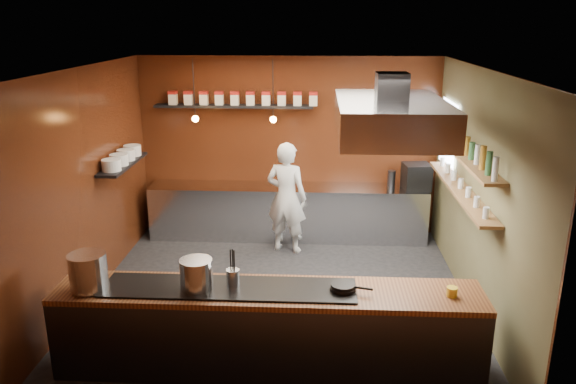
# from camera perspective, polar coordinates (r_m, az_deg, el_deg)

# --- Properties ---
(floor) EXTENTS (5.00, 5.00, 0.00)m
(floor) POSITION_cam_1_polar(r_m,az_deg,el_deg) (7.66, -0.90, -10.58)
(floor) COLOR black
(floor) RESTS_ON ground
(back_wall) EXTENTS (5.00, 0.00, 5.00)m
(back_wall) POSITION_cam_1_polar(r_m,az_deg,el_deg) (9.50, 0.11, 4.61)
(back_wall) COLOR black
(back_wall) RESTS_ON ground
(left_wall) EXTENTS (0.00, 5.00, 5.00)m
(left_wall) POSITION_cam_1_polar(r_m,az_deg,el_deg) (7.68, -19.92, 0.50)
(left_wall) COLOR black
(left_wall) RESTS_ON ground
(right_wall) EXTENTS (0.00, 5.00, 5.00)m
(right_wall) POSITION_cam_1_polar(r_m,az_deg,el_deg) (7.35, 18.87, -0.10)
(right_wall) COLOR brown
(right_wall) RESTS_ON ground
(ceiling) EXTENTS (5.00, 5.00, 0.00)m
(ceiling) POSITION_cam_1_polar(r_m,az_deg,el_deg) (6.80, -1.02, 12.39)
(ceiling) COLOR silver
(ceiling) RESTS_ON back_wall
(window_pane) EXTENTS (0.00, 1.00, 1.00)m
(window_pane) POSITION_cam_1_polar(r_m,az_deg,el_deg) (8.84, 15.96, 5.65)
(window_pane) COLOR white
(window_pane) RESTS_ON right_wall
(prep_counter) EXTENTS (4.60, 0.65, 0.90)m
(prep_counter) POSITION_cam_1_polar(r_m,az_deg,el_deg) (9.47, -0.00, -2.03)
(prep_counter) COLOR silver
(prep_counter) RESTS_ON floor
(pass_counter) EXTENTS (4.40, 0.72, 0.94)m
(pass_counter) POSITION_cam_1_polar(r_m,az_deg,el_deg) (6.04, -2.04, -13.72)
(pass_counter) COLOR #38383D
(pass_counter) RESTS_ON floor
(tin_shelf) EXTENTS (2.60, 0.26, 0.04)m
(tin_shelf) POSITION_cam_1_polar(r_m,az_deg,el_deg) (9.33, -5.53, 8.67)
(tin_shelf) COLOR black
(tin_shelf) RESTS_ON back_wall
(plate_shelf) EXTENTS (0.30, 1.40, 0.04)m
(plate_shelf) POSITION_cam_1_polar(r_m,az_deg,el_deg) (8.50, -16.42, 2.75)
(plate_shelf) COLOR black
(plate_shelf) RESTS_ON left_wall
(bottle_shelf_upper) EXTENTS (0.26, 2.80, 0.04)m
(bottle_shelf_upper) POSITION_cam_1_polar(r_m,az_deg,el_deg) (7.48, 17.41, 3.67)
(bottle_shelf_upper) COLOR brown
(bottle_shelf_upper) RESTS_ON right_wall
(bottle_shelf_lower) EXTENTS (0.26, 2.80, 0.04)m
(bottle_shelf_lower) POSITION_cam_1_polar(r_m,az_deg,el_deg) (7.60, 17.10, 0.23)
(bottle_shelf_lower) COLOR brown
(bottle_shelf_lower) RESTS_ON right_wall
(extractor_hood) EXTENTS (1.20, 2.00, 0.72)m
(extractor_hood) POSITION_cam_1_polar(r_m,az_deg,el_deg) (6.50, 10.35, 7.50)
(extractor_hood) COLOR #38383D
(extractor_hood) RESTS_ON ceiling
(pendant_left) EXTENTS (0.10, 0.10, 0.95)m
(pendant_left) POSITION_cam_1_polar(r_m,az_deg,el_deg) (8.78, -9.41, 7.68)
(pendant_left) COLOR black
(pendant_left) RESTS_ON ceiling
(pendant_right) EXTENTS (0.10, 0.10, 0.95)m
(pendant_right) POSITION_cam_1_polar(r_m,az_deg,el_deg) (8.61, -1.51, 7.71)
(pendant_right) COLOR black
(pendant_right) RESTS_ON ceiling
(storage_tins) EXTENTS (2.43, 0.13, 0.22)m
(storage_tins) POSITION_cam_1_polar(r_m,az_deg,el_deg) (9.29, -4.62, 9.48)
(storage_tins) COLOR beige
(storage_tins) RESTS_ON tin_shelf
(plate_stacks) EXTENTS (0.26, 1.16, 0.16)m
(plate_stacks) POSITION_cam_1_polar(r_m,az_deg,el_deg) (8.48, -16.47, 3.40)
(plate_stacks) COLOR white
(plate_stacks) RESTS_ON plate_shelf
(bottles) EXTENTS (0.06, 2.66, 0.24)m
(bottles) POSITION_cam_1_polar(r_m,az_deg,el_deg) (7.45, 17.50, 4.72)
(bottles) COLOR silver
(bottles) RESTS_ON bottle_shelf_upper
(wine_glasses) EXTENTS (0.07, 2.37, 0.13)m
(wine_glasses) POSITION_cam_1_polar(r_m,az_deg,el_deg) (7.58, 17.15, 0.84)
(wine_glasses) COLOR silver
(wine_glasses) RESTS_ON bottle_shelf_lower
(stockpot_large) EXTENTS (0.50, 0.50, 0.37)m
(stockpot_large) POSITION_cam_1_polar(r_m,az_deg,el_deg) (6.08, -19.64, -7.58)
(stockpot_large) COLOR silver
(stockpot_large) RESTS_ON pass_counter
(stockpot_small) EXTENTS (0.39, 0.39, 0.31)m
(stockpot_small) POSITION_cam_1_polar(r_m,az_deg,el_deg) (5.81, -9.29, -8.22)
(stockpot_small) COLOR #B9BCC1
(stockpot_small) RESTS_ON pass_counter
(utensil_crock) EXTENTS (0.15, 0.15, 0.18)m
(utensil_crock) POSITION_cam_1_polar(r_m,az_deg,el_deg) (5.85, -5.61, -8.65)
(utensil_crock) COLOR silver
(utensil_crock) RESTS_ON pass_counter
(frying_pan) EXTENTS (0.43, 0.27, 0.07)m
(frying_pan) POSITION_cam_1_polar(r_m,az_deg,el_deg) (5.78, 5.66, -9.58)
(frying_pan) COLOR black
(frying_pan) RESTS_ON pass_counter
(butter_jar) EXTENTS (0.13, 0.13, 0.10)m
(butter_jar) POSITION_cam_1_polar(r_m,az_deg,el_deg) (5.90, 16.32, -9.70)
(butter_jar) COLOR yellow
(butter_jar) RESTS_ON pass_counter
(espresso_machine) EXTENTS (0.47, 0.45, 0.42)m
(espresso_machine) POSITION_cam_1_polar(r_m,az_deg,el_deg) (9.38, 12.92, 1.54)
(espresso_machine) COLOR black
(espresso_machine) RESTS_ON prep_counter
(chef) EXTENTS (0.74, 0.59, 1.78)m
(chef) POSITION_cam_1_polar(r_m,az_deg,el_deg) (8.78, -0.15, -0.58)
(chef) COLOR silver
(chef) RESTS_ON floor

